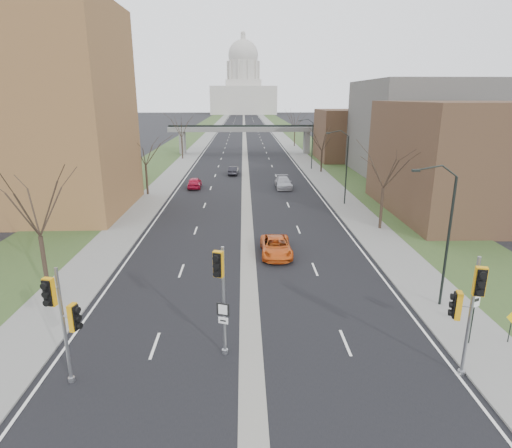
{
  "coord_description": "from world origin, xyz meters",
  "views": [
    {
      "loc": [
        -0.29,
        -17.66,
        12.46
      ],
      "look_at": [
        0.5,
        9.73,
        4.29
      ],
      "focal_mm": 30.0,
      "sensor_mm": 36.0,
      "label": 1
    }
  ],
  "objects_px": {
    "car_right_near": "(276,247)",
    "car_right_mid": "(283,183)",
    "signal_pole_left": "(63,312)",
    "warning_sign": "(511,321)",
    "speed_limit_sign": "(474,309)",
    "car_left_far": "(233,170)",
    "signal_pole_right": "(469,301)",
    "car_left_near": "(195,183)",
    "signal_pole_median": "(221,283)"
  },
  "relations": [
    {
      "from": "speed_limit_sign",
      "to": "signal_pole_left",
      "type": "bearing_deg",
      "value": 163.7
    },
    {
      "from": "speed_limit_sign",
      "to": "car_left_near",
      "type": "xyz_separation_m",
      "value": [
        -18.69,
        40.77,
        -1.34
      ]
    },
    {
      "from": "car_left_far",
      "to": "speed_limit_sign",
      "type": "bearing_deg",
      "value": 108.52
    },
    {
      "from": "warning_sign",
      "to": "car_right_near",
      "type": "distance_m",
      "value": 17.56
    },
    {
      "from": "signal_pole_left",
      "to": "car_left_near",
      "type": "bearing_deg",
      "value": 103.78
    },
    {
      "from": "car_left_far",
      "to": "car_right_mid",
      "type": "xyz_separation_m",
      "value": [
        7.31,
        -11.15,
        0.09
      ]
    },
    {
      "from": "signal_pole_left",
      "to": "car_right_mid",
      "type": "height_order",
      "value": "signal_pole_left"
    },
    {
      "from": "speed_limit_sign",
      "to": "signal_pole_right",
      "type": "bearing_deg",
      "value": -149.82
    },
    {
      "from": "signal_pole_left",
      "to": "warning_sign",
      "type": "xyz_separation_m",
      "value": [
        21.57,
        2.71,
        -2.34
      ]
    },
    {
      "from": "car_right_near",
      "to": "car_left_near",
      "type": "bearing_deg",
      "value": 109.21
    },
    {
      "from": "speed_limit_sign",
      "to": "warning_sign",
      "type": "bearing_deg",
      "value": -22.78
    },
    {
      "from": "car_left_far",
      "to": "car_right_near",
      "type": "height_order",
      "value": "car_right_near"
    },
    {
      "from": "signal_pole_left",
      "to": "speed_limit_sign",
      "type": "distance_m",
      "value": 19.7
    },
    {
      "from": "signal_pole_median",
      "to": "warning_sign",
      "type": "xyz_separation_m",
      "value": [
        14.91,
        0.73,
        -2.67
      ]
    },
    {
      "from": "signal_pole_left",
      "to": "car_right_mid",
      "type": "bearing_deg",
      "value": 87.52
    },
    {
      "from": "warning_sign",
      "to": "car_right_near",
      "type": "bearing_deg",
      "value": 119.96
    },
    {
      "from": "speed_limit_sign",
      "to": "car_left_far",
      "type": "height_order",
      "value": "speed_limit_sign"
    },
    {
      "from": "signal_pole_left",
      "to": "warning_sign",
      "type": "distance_m",
      "value": 21.86
    },
    {
      "from": "car_left_near",
      "to": "warning_sign",
      "type": "bearing_deg",
      "value": 115.2
    },
    {
      "from": "speed_limit_sign",
      "to": "car_right_near",
      "type": "xyz_separation_m",
      "value": [
        -9.09,
        13.56,
        -1.38
      ]
    },
    {
      "from": "car_left_far",
      "to": "car_right_near",
      "type": "xyz_separation_m",
      "value": [
        4.3,
        -37.93,
        0.04
      ]
    },
    {
      "from": "signal_pole_right",
      "to": "speed_limit_sign",
      "type": "bearing_deg",
      "value": 69.29
    },
    {
      "from": "speed_limit_sign",
      "to": "car_left_near",
      "type": "height_order",
      "value": "speed_limit_sign"
    },
    {
      "from": "signal_pole_median",
      "to": "signal_pole_right",
      "type": "bearing_deg",
      "value": 9.48
    },
    {
      "from": "warning_sign",
      "to": "car_left_far",
      "type": "bearing_deg",
      "value": 97.09
    },
    {
      "from": "signal_pole_median",
      "to": "car_left_far",
      "type": "xyz_separation_m",
      "value": [
        -0.58,
        52.17,
        -3.29
      ]
    },
    {
      "from": "car_left_near",
      "to": "car_right_near",
      "type": "distance_m",
      "value": 28.86
    },
    {
      "from": "signal_pole_median",
      "to": "car_right_near",
      "type": "xyz_separation_m",
      "value": [
        3.72,
        14.24,
        -3.26
      ]
    },
    {
      "from": "car_left_far",
      "to": "car_right_mid",
      "type": "relative_size",
      "value": 0.78
    },
    {
      "from": "car_right_near",
      "to": "car_right_mid",
      "type": "height_order",
      "value": "car_right_mid"
    },
    {
      "from": "signal_pole_left",
      "to": "warning_sign",
      "type": "bearing_deg",
      "value": 21.97
    },
    {
      "from": "signal_pole_left",
      "to": "warning_sign",
      "type": "relative_size",
      "value": 3.02
    },
    {
      "from": "warning_sign",
      "to": "car_right_mid",
      "type": "xyz_separation_m",
      "value": [
        -8.18,
        40.29,
        -0.54
      ]
    },
    {
      "from": "speed_limit_sign",
      "to": "warning_sign",
      "type": "xyz_separation_m",
      "value": [
        2.11,
        0.05,
        -0.79
      ]
    },
    {
      "from": "car_left_near",
      "to": "car_right_near",
      "type": "relative_size",
      "value": 0.86
    },
    {
      "from": "signal_pole_left",
      "to": "speed_limit_sign",
      "type": "bearing_deg",
      "value": 22.6
    },
    {
      "from": "speed_limit_sign",
      "to": "car_right_near",
      "type": "height_order",
      "value": "speed_limit_sign"
    },
    {
      "from": "signal_pole_left",
      "to": "signal_pole_right",
      "type": "xyz_separation_m",
      "value": [
        17.61,
        0.09,
        0.2
      ]
    },
    {
      "from": "car_right_near",
      "to": "speed_limit_sign",
      "type": "bearing_deg",
      "value": -56.4
    },
    {
      "from": "car_right_mid",
      "to": "car_left_far",
      "type": "bearing_deg",
      "value": 122.36
    },
    {
      "from": "signal_pole_right",
      "to": "car_right_near",
      "type": "bearing_deg",
      "value": 129.15
    },
    {
      "from": "signal_pole_right",
      "to": "car_right_mid",
      "type": "distance_m",
      "value": 43.23
    },
    {
      "from": "signal_pole_left",
      "to": "car_left_near",
      "type": "distance_m",
      "value": 43.54
    },
    {
      "from": "warning_sign",
      "to": "car_right_mid",
      "type": "bearing_deg",
      "value": 91.81
    },
    {
      "from": "car_right_near",
      "to": "car_right_mid",
      "type": "relative_size",
      "value": 0.97
    },
    {
      "from": "signal_pole_left",
      "to": "speed_limit_sign",
      "type": "height_order",
      "value": "signal_pole_left"
    },
    {
      "from": "signal_pole_right",
      "to": "car_left_far",
      "type": "distance_m",
      "value": 55.38
    },
    {
      "from": "speed_limit_sign",
      "to": "car_left_near",
      "type": "distance_m",
      "value": 44.87
    },
    {
      "from": "signal_pole_right",
      "to": "signal_pole_left",
      "type": "bearing_deg",
      "value": -164.71
    },
    {
      "from": "warning_sign",
      "to": "signal_pole_median",
      "type": "bearing_deg",
      "value": 173.12
    }
  ]
}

